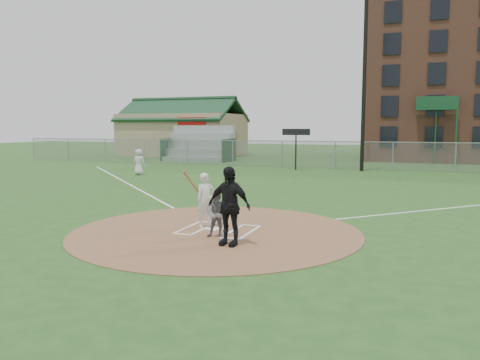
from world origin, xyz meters
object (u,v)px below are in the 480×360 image
(catcher, at_px, (218,214))
(umpire, at_px, (229,206))
(home_plate, at_px, (214,229))
(batter_at_plate, at_px, (206,200))
(ondeck_player, at_px, (139,162))

(catcher, bearing_deg, umpire, -66.10)
(home_plate, distance_m, batter_at_plate, 0.90)
(umpire, relative_size, batter_at_plate, 1.14)
(ondeck_player, bearing_deg, umpire, 127.22)
(home_plate, distance_m, umpire, 2.16)
(catcher, relative_size, batter_at_plate, 0.72)
(home_plate, bearing_deg, catcher, -60.92)
(home_plate, bearing_deg, batter_at_plate, 153.99)
(catcher, relative_size, ondeck_player, 0.77)
(umpire, xyz_separation_m, batter_at_plate, (-1.44, 1.74, -0.18))
(home_plate, height_order, catcher, catcher)
(home_plate, bearing_deg, umpire, -55.25)
(catcher, height_order, batter_at_plate, batter_at_plate)
(batter_at_plate, bearing_deg, ondeck_player, 129.18)
(ondeck_player, bearing_deg, catcher, 127.13)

